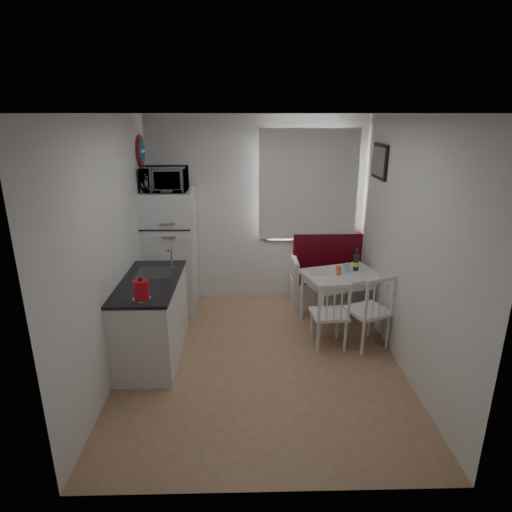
{
  "coord_description": "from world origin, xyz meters",
  "views": [
    {
      "loc": [
        -0.15,
        -4.14,
        2.6
      ],
      "look_at": [
        -0.04,
        0.5,
        1.05
      ],
      "focal_mm": 30.0,
      "sensor_mm": 36.0,
      "label": 1
    }
  ],
  "objects_px": {
    "bench": "(339,281)",
    "fridge": "(170,251)",
    "dining_table": "(341,279)",
    "microwave": "(165,179)",
    "kettle": "(141,290)",
    "chair_left": "(331,308)",
    "wine_bottle": "(356,260)",
    "kitchen_counter": "(152,318)",
    "chair_right": "(371,304)"
  },
  "relations": [
    {
      "from": "bench",
      "to": "fridge",
      "type": "xyz_separation_m",
      "value": [
        -2.36,
        -0.11,
        0.5
      ]
    },
    {
      "from": "fridge",
      "to": "dining_table",
      "type": "bearing_deg",
      "value": -13.33
    },
    {
      "from": "microwave",
      "to": "kettle",
      "type": "xyz_separation_m",
      "value": [
        0.03,
        -1.73,
        -0.79
      ]
    },
    {
      "from": "kettle",
      "to": "chair_left",
      "type": "bearing_deg",
      "value": 16.99
    },
    {
      "from": "dining_table",
      "to": "fridge",
      "type": "distance_m",
      "value": 2.3
    },
    {
      "from": "chair_left",
      "to": "wine_bottle",
      "type": "bearing_deg",
      "value": 53.72
    },
    {
      "from": "bench",
      "to": "microwave",
      "type": "xyz_separation_m",
      "value": [
        -2.36,
        -0.16,
        1.48
      ]
    },
    {
      "from": "chair_left",
      "to": "kettle",
      "type": "relative_size",
      "value": 1.95
    },
    {
      "from": "kitchen_counter",
      "to": "microwave",
      "type": "height_order",
      "value": "microwave"
    },
    {
      "from": "dining_table",
      "to": "kettle",
      "type": "relative_size",
      "value": 4.64
    },
    {
      "from": "fridge",
      "to": "chair_right",
      "type": "bearing_deg",
      "value": -26.13
    },
    {
      "from": "kitchen_counter",
      "to": "microwave",
      "type": "distance_m",
      "value": 1.81
    },
    {
      "from": "kettle",
      "to": "bench",
      "type": "bearing_deg",
      "value": 39.08
    },
    {
      "from": "kitchen_counter",
      "to": "chair_left",
      "type": "bearing_deg",
      "value": 1.71
    },
    {
      "from": "chair_left",
      "to": "microwave",
      "type": "height_order",
      "value": "microwave"
    },
    {
      "from": "microwave",
      "to": "wine_bottle",
      "type": "xyz_separation_m",
      "value": [
        2.43,
        -0.38,
        -0.97
      ]
    },
    {
      "from": "dining_table",
      "to": "chair_right",
      "type": "distance_m",
      "value": 0.7
    },
    {
      "from": "dining_table",
      "to": "wine_bottle",
      "type": "relative_size",
      "value": 3.69
    },
    {
      "from": "kettle",
      "to": "wine_bottle",
      "type": "bearing_deg",
      "value": 29.39
    },
    {
      "from": "dining_table",
      "to": "bench",
      "type": "bearing_deg",
      "value": 61.02
    },
    {
      "from": "chair_right",
      "to": "microwave",
      "type": "relative_size",
      "value": 0.98
    },
    {
      "from": "kitchen_counter",
      "to": "wine_bottle",
      "type": "xyz_separation_m",
      "value": [
        2.45,
        0.82,
        0.38
      ]
    },
    {
      "from": "bench",
      "to": "dining_table",
      "type": "bearing_deg",
      "value": -101.57
    },
    {
      "from": "chair_right",
      "to": "bench",
      "type": "bearing_deg",
      "value": 71.13
    },
    {
      "from": "bench",
      "to": "chair_right",
      "type": "relative_size",
      "value": 2.51
    },
    {
      "from": "dining_table",
      "to": "wine_bottle",
      "type": "bearing_deg",
      "value": 8.98
    },
    {
      "from": "chair_left",
      "to": "kitchen_counter",
      "type": "bearing_deg",
      "value": 176.28
    },
    {
      "from": "chair_left",
      "to": "fridge",
      "type": "xyz_separation_m",
      "value": [
        -1.98,
        1.18,
        0.31
      ]
    },
    {
      "from": "bench",
      "to": "wine_bottle",
      "type": "bearing_deg",
      "value": -82.57
    },
    {
      "from": "kettle",
      "to": "wine_bottle",
      "type": "height_order",
      "value": "kettle"
    },
    {
      "from": "chair_left",
      "to": "wine_bottle",
      "type": "distance_m",
      "value": 0.94
    },
    {
      "from": "kitchen_counter",
      "to": "bench",
      "type": "bearing_deg",
      "value": 29.69
    },
    {
      "from": "chair_right",
      "to": "kettle",
      "type": "relative_size",
      "value": 2.39
    },
    {
      "from": "dining_table",
      "to": "chair_right",
      "type": "relative_size",
      "value": 1.95
    },
    {
      "from": "dining_table",
      "to": "chair_right",
      "type": "xyz_separation_m",
      "value": [
        0.2,
        -0.66,
        -0.05
      ]
    },
    {
      "from": "chair_right",
      "to": "wine_bottle",
      "type": "height_order",
      "value": "wine_bottle"
    },
    {
      "from": "fridge",
      "to": "kettle",
      "type": "relative_size",
      "value": 7.17
    },
    {
      "from": "chair_left",
      "to": "fridge",
      "type": "relative_size",
      "value": 0.27
    },
    {
      "from": "fridge",
      "to": "chair_left",
      "type": "bearing_deg",
      "value": -30.91
    },
    {
      "from": "chair_right",
      "to": "dining_table",
      "type": "bearing_deg",
      "value": 84.93
    },
    {
      "from": "kitchen_counter",
      "to": "chair_right",
      "type": "distance_m",
      "value": 2.45
    },
    {
      "from": "kitchen_counter",
      "to": "bench",
      "type": "height_order",
      "value": "kitchen_counter"
    },
    {
      "from": "chair_right",
      "to": "wine_bottle",
      "type": "distance_m",
      "value": 0.81
    },
    {
      "from": "bench",
      "to": "kettle",
      "type": "height_order",
      "value": "kettle"
    },
    {
      "from": "fridge",
      "to": "microwave",
      "type": "bearing_deg",
      "value": -90.0
    },
    {
      "from": "chair_left",
      "to": "kettle",
      "type": "distance_m",
      "value": 2.1
    },
    {
      "from": "bench",
      "to": "chair_right",
      "type": "xyz_separation_m",
      "value": [
        0.07,
        -1.3,
        0.24
      ]
    },
    {
      "from": "dining_table",
      "to": "fridge",
      "type": "height_order",
      "value": "fridge"
    },
    {
      "from": "kitchen_counter",
      "to": "microwave",
      "type": "xyz_separation_m",
      "value": [
        0.02,
        1.19,
        1.35
      ]
    },
    {
      "from": "chair_left",
      "to": "microwave",
      "type": "relative_size",
      "value": 0.8
    }
  ]
}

